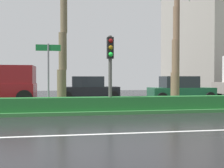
{
  "coord_description": "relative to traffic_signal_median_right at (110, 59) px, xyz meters",
  "views": [
    {
      "loc": [
        0.65,
        -5.93,
        1.62
      ],
      "look_at": [
        3.47,
        10.76,
        1.24
      ],
      "focal_mm": 44.95,
      "sensor_mm": 36.0,
      "label": 1
    }
  ],
  "objects": [
    {
      "name": "median_hedge",
      "position": [
        -2.68,
        0.06,
        -2.02
      ],
      "size": [
        76.5,
        0.7,
        0.6
      ],
      "color": "#1E6028",
      "rests_on": "median_strip"
    },
    {
      "name": "car_in_traffic_leading",
      "position": [
        -0.26,
        8.25,
        -1.64
      ],
      "size": [
        4.3,
        2.02,
        1.72
      ],
      "color": "black",
      "rests_on": "ground_plane"
    },
    {
      "name": "car_in_traffic_second",
      "position": [
        5.71,
        5.47,
        -1.64
      ],
      "size": [
        4.3,
        2.02,
        1.72
      ],
      "color": "#195133",
      "rests_on": "ground_plane"
    },
    {
      "name": "near_lane_divider_stripe",
      "position": [
        -2.68,
        -4.54,
        -2.46
      ],
      "size": [
        81.0,
        0.14,
        0.01
      ],
      "primitive_type": "cube",
      "color": "white",
      "rests_on": "ground_plane"
    },
    {
      "name": "median_strip",
      "position": [
        -2.68,
        1.46,
        -2.39
      ],
      "size": [
        85.5,
        4.0,
        0.15
      ],
      "primitive_type": "cube",
      "color": "#2D6B33",
      "rests_on": "ground_plane"
    },
    {
      "name": "ground_plane",
      "position": [
        -2.68,
        2.46,
        -2.52
      ],
      "size": [
        90.0,
        42.0,
        0.1
      ],
      "primitive_type": "cube",
      "color": "black"
    },
    {
      "name": "traffic_signal_median_right",
      "position": [
        0.0,
        0.0,
        0.0
      ],
      "size": [
        0.28,
        0.43,
        3.36
      ],
      "color": "#4C4C47",
      "rests_on": "median_strip"
    },
    {
      "name": "street_name_sign",
      "position": [
        -2.75,
        0.45,
        -0.39
      ],
      "size": [
        1.1,
        0.08,
        3.0
      ],
      "color": "slate",
      "rests_on": "median_strip"
    }
  ]
}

